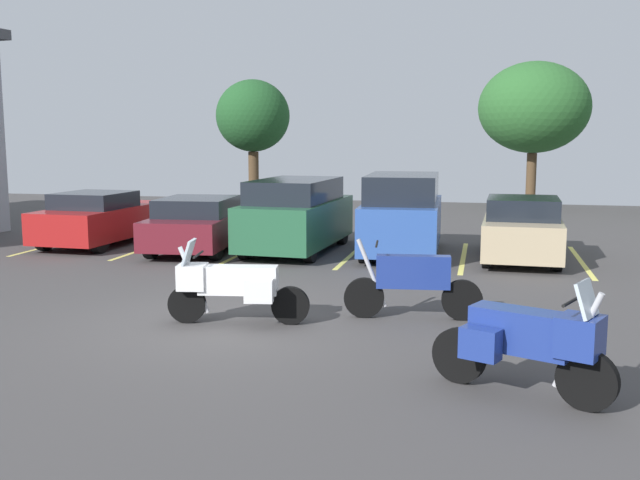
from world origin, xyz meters
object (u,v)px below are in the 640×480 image
at_px(car_green, 296,215).
at_px(car_blue, 402,215).
at_px(car_red, 101,218).
at_px(car_maroon, 201,224).
at_px(car_tan, 522,229).
at_px(motorcycle_second, 412,282).
at_px(motorcycle_third, 528,340).
at_px(motorcycle_touring, 233,285).

bearing_deg(car_green, car_blue, 2.78).
distance_m(car_red, car_green, 5.54).
relative_size(car_maroon, car_tan, 1.10).
relative_size(car_red, car_tan, 1.01).
bearing_deg(car_maroon, car_blue, 4.90).
height_order(motorcycle_second, car_maroon, car_maroon).
xyz_separation_m(motorcycle_third, car_tan, (0.37, 9.60, 0.06)).
xyz_separation_m(motorcycle_second, car_red, (-9.11, 6.34, 0.10)).
bearing_deg(car_blue, car_tan, -2.83).
bearing_deg(motorcycle_touring, motorcycle_third, -28.64).
bearing_deg(motorcycle_touring, car_maroon, 115.59).
bearing_deg(car_red, car_green, -0.36).
height_order(motorcycle_touring, motorcycle_third, motorcycle_third).
height_order(motorcycle_third, car_blue, car_blue).
relative_size(motorcycle_second, motorcycle_third, 1.09).
xyz_separation_m(car_maroon, car_tan, (8.06, 0.30, 0.04)).
xyz_separation_m(car_red, car_blue, (8.24, 0.10, 0.29)).
xyz_separation_m(car_blue, car_tan, (2.88, -0.14, -0.27)).
distance_m(motorcycle_second, motorcycle_third, 3.69).
distance_m(motorcycle_second, car_tan, 6.61).
bearing_deg(car_red, car_blue, 0.67).
xyz_separation_m(motorcycle_touring, motorcycle_second, (2.73, 0.92, -0.02)).
bearing_deg(car_green, motorcycle_third, -61.55).
height_order(car_red, car_blue, car_blue).
height_order(motorcycle_third, car_red, car_red).
height_order(car_blue, car_tan, car_blue).
relative_size(car_blue, car_tan, 1.02).
relative_size(motorcycle_touring, motorcycle_third, 1.10).
distance_m(car_red, car_blue, 8.25).
bearing_deg(motorcycle_second, car_red, 145.17).
height_order(car_maroon, car_blue, car_blue).
distance_m(car_red, car_maroon, 3.09).
relative_size(motorcycle_touring, motorcycle_second, 1.00).
height_order(motorcycle_third, car_green, car_green).
bearing_deg(car_red, motorcycle_third, -41.92).
bearing_deg(motorcycle_second, motorcycle_third, -63.70).
height_order(motorcycle_touring, car_maroon, car_maroon).
bearing_deg(car_maroon, motorcycle_touring, -64.41).
relative_size(motorcycle_second, car_blue, 0.52).
bearing_deg(motorcycle_touring, car_tan, 56.68).
distance_m(car_blue, car_tan, 2.90).
height_order(car_green, car_blue, car_blue).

